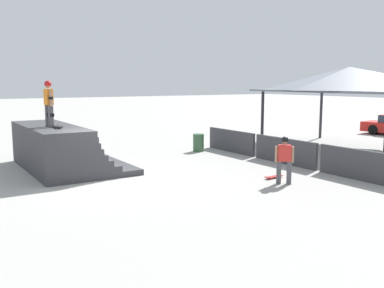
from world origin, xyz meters
name	(u,v)px	position (x,y,z in m)	size (l,w,h in m)	color
ground_plane	(106,180)	(0.00, 0.00, 0.00)	(160.00, 160.00, 0.00)	#A3A09B
quarter_pipe_ramp	(59,150)	(-2.71, -0.82, 0.74)	(5.50, 3.43, 1.69)	#38383D
skater_on_deck	(49,101)	(-2.14, -1.25, 2.65)	(0.71, 0.25, 1.67)	#4C4C51
skateboard_on_deck	(58,127)	(-1.63, -1.11, 1.75)	(0.83, 0.23, 0.09)	silver
bystander_walking	(284,156)	(3.69, 4.71, 0.92)	(0.45, 0.54, 1.57)	#4C4C51
skateboard_on_ground	(273,177)	(2.90, 5.00, 0.06)	(0.27, 0.78, 0.09)	red
barrier_fence	(285,151)	(1.13, 7.25, 0.52)	(10.53, 0.12, 1.05)	#3D3D42
pavilion_shelter	(349,80)	(-0.05, 12.63, 3.43)	(8.57, 5.42, 4.05)	#2D2D33
trash_bin	(198,143)	(-3.38, 6.01, 0.42)	(0.52, 0.52, 0.85)	#385B3D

